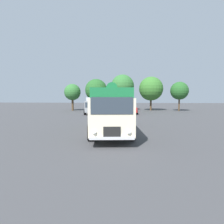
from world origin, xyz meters
The scene contains 10 objects.
ground_plane centered at (0.00, 0.00, 0.00)m, with size 120.00×120.00×0.00m, color #3D3D3F.
vintage_bus centered at (-0.66, -0.33, 1.89)m, with size 3.48×10.29×3.49m.
car_near_left centered at (-1.77, 14.38, 0.85)m, with size 2.38×4.39×1.66m.
car_mid_left centered at (1.17, 15.06, 0.85)m, with size 2.21×4.32×1.66m.
box_van centered at (-4.37, 14.86, 1.36)m, with size 2.49×5.84×2.50m.
tree_far_left centered at (-9.29, 20.73, 3.44)m, with size 3.00×3.00×4.91m.
tree_left_of_centre centered at (-4.84, 21.23, 3.84)m, with size 4.04×4.04×5.82m.
tree_centre centered at (-0.02, 21.96, 4.46)m, with size 4.28×4.28×6.69m.
tree_right_of_centre centered at (5.35, 22.12, 4.06)m, with size 4.43×4.43×6.26m.
tree_far_right centered at (10.02, 20.97, 3.65)m, with size 3.21×3.21×5.23m.
Camera 1 is at (0.47, -15.53, 2.79)m, focal length 32.00 mm.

